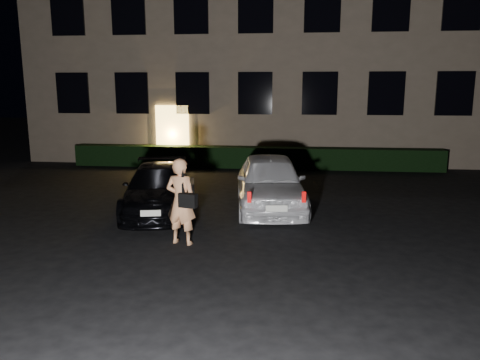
# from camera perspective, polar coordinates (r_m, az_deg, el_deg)

# --- Properties ---
(ground) EXTENTS (80.00, 80.00, 0.00)m
(ground) POSITION_cam_1_polar(r_m,az_deg,el_deg) (9.12, -3.85, -9.57)
(ground) COLOR black
(ground) RESTS_ON ground
(building) EXTENTS (20.00, 8.11, 12.00)m
(building) POSITION_cam_1_polar(r_m,az_deg,el_deg) (23.59, 2.74, 17.93)
(building) COLOR #776655
(building) RESTS_ON ground
(hedge) EXTENTS (15.00, 0.70, 0.85)m
(hedge) POSITION_cam_1_polar(r_m,az_deg,el_deg) (19.16, 1.71, 2.78)
(hedge) COLOR black
(hedge) RESTS_ON ground
(sedan) EXTENTS (2.53, 4.44, 1.21)m
(sedan) POSITION_cam_1_polar(r_m,az_deg,el_deg) (12.53, -9.96, -1.06)
(sedan) COLOR black
(sedan) RESTS_ON ground
(hatch) EXTENTS (2.26, 4.52, 1.48)m
(hatch) POSITION_cam_1_polar(r_m,az_deg,el_deg) (12.60, 3.67, -0.22)
(hatch) COLOR white
(hatch) RESTS_ON ground
(man) EXTENTS (0.77, 0.59, 1.82)m
(man) POSITION_cam_1_polar(r_m,az_deg,el_deg) (9.78, -7.18, -2.59)
(man) COLOR tan
(man) RESTS_ON ground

